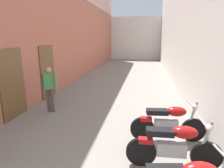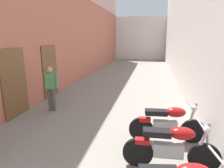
# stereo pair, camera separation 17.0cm
# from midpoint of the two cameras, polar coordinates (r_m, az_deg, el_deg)

# --- Properties ---
(ground_plane) EXTENTS (38.93, 38.93, 0.00)m
(ground_plane) POSITION_cam_midpoint_polar(r_m,az_deg,el_deg) (9.43, 3.15, -1.71)
(ground_plane) COLOR gray
(building_left) EXTENTS (0.45, 22.93, 8.83)m
(building_left) POSITION_cam_midpoint_polar(r_m,az_deg,el_deg) (11.95, -10.70, 22.89)
(building_left) COLOR #B76651
(building_left) RESTS_ON ground
(building_right) EXTENTS (0.45, 22.93, 7.84)m
(building_right) POSITION_cam_midpoint_polar(r_m,az_deg,el_deg) (11.20, 21.79, 20.05)
(building_right) COLOR silver
(building_right) RESTS_ON ground
(building_far_end) EXTENTS (8.68, 2.00, 4.81)m
(building_far_end) POSITION_cam_midpoint_polar(r_m,az_deg,el_deg) (23.49, 8.83, 13.38)
(building_far_end) COLOR silver
(building_far_end) RESTS_ON ground
(motorcycle_third) EXTENTS (1.85, 0.58, 1.04)m
(motorcycle_third) POSITION_cam_midpoint_polar(r_m,az_deg,el_deg) (4.01, 18.65, -17.26)
(motorcycle_third) COLOR black
(motorcycle_third) RESTS_ON ground
(motorcycle_fourth) EXTENTS (1.85, 0.58, 1.04)m
(motorcycle_fourth) POSITION_cam_midpoint_polar(r_m,az_deg,el_deg) (4.94, 17.31, -11.05)
(motorcycle_fourth) COLOR black
(motorcycle_fourth) RESTS_ON ground
(pedestrian_further_down) EXTENTS (0.52, 0.34, 1.57)m
(pedestrian_further_down) POSITION_cam_midpoint_polar(r_m,az_deg,el_deg) (6.81, -17.24, -0.47)
(pedestrian_further_down) COLOR #564C47
(pedestrian_further_down) RESTS_ON ground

